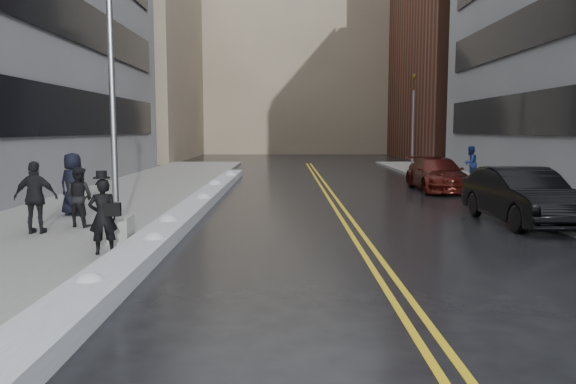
{
  "coord_description": "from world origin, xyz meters",
  "views": [
    {
      "loc": [
        0.62,
        -10.85,
        2.75
      ],
      "look_at": [
        0.67,
        2.16,
        1.3
      ],
      "focal_mm": 35.0,
      "sensor_mm": 36.0,
      "label": 1
    }
  ],
  "objects_px": {
    "traffic_signal": "(413,119)",
    "car_black": "(522,196)",
    "pedestrian_c": "(73,184)",
    "pedestrian_b": "(79,197)",
    "pedestrian_d": "(36,197)",
    "lamppost": "(114,139)",
    "car_maroon": "(437,174)",
    "pedestrian_fedora": "(103,216)",
    "pedestrian_east": "(470,163)",
    "fire_hydrant": "(509,189)"
  },
  "relations": [
    {
      "from": "pedestrian_c",
      "to": "pedestrian_east",
      "type": "xyz_separation_m",
      "value": [
        15.97,
        11.88,
        -0.07
      ]
    },
    {
      "from": "traffic_signal",
      "to": "pedestrian_east",
      "type": "relative_size",
      "value": 3.4
    },
    {
      "from": "lamppost",
      "to": "pedestrian_c",
      "type": "relative_size",
      "value": 4.0
    },
    {
      "from": "pedestrian_d",
      "to": "fire_hydrant",
      "type": "bearing_deg",
      "value": -157.31
    },
    {
      "from": "lamppost",
      "to": "fire_hydrant",
      "type": "xyz_separation_m",
      "value": [
        12.3,
        8.0,
        -1.98
      ]
    },
    {
      "from": "traffic_signal",
      "to": "car_maroon",
      "type": "xyz_separation_m",
      "value": [
        -1.0,
        -9.55,
        -2.66
      ]
    },
    {
      "from": "pedestrian_fedora",
      "to": "pedestrian_d",
      "type": "distance_m",
      "value": 3.38
    },
    {
      "from": "lamppost",
      "to": "car_black",
      "type": "bearing_deg",
      "value": 17.14
    },
    {
      "from": "fire_hydrant",
      "to": "pedestrian_east",
      "type": "xyz_separation_m",
      "value": [
        1.14,
        7.98,
        0.48
      ]
    },
    {
      "from": "pedestrian_b",
      "to": "lamppost",
      "type": "bearing_deg",
      "value": 147.56
    },
    {
      "from": "pedestrian_d",
      "to": "car_black",
      "type": "height_order",
      "value": "pedestrian_d"
    },
    {
      "from": "lamppost",
      "to": "pedestrian_fedora",
      "type": "height_order",
      "value": "lamppost"
    },
    {
      "from": "pedestrian_d",
      "to": "car_black",
      "type": "distance_m",
      "value": 13.32
    },
    {
      "from": "pedestrian_c",
      "to": "pedestrian_d",
      "type": "distance_m",
      "value": 3.01
    },
    {
      "from": "lamppost",
      "to": "pedestrian_east",
      "type": "bearing_deg",
      "value": 49.92
    },
    {
      "from": "fire_hydrant",
      "to": "car_maroon",
      "type": "bearing_deg",
      "value": 108.62
    },
    {
      "from": "fire_hydrant",
      "to": "pedestrian_c",
      "type": "bearing_deg",
      "value": -165.24
    },
    {
      "from": "pedestrian_fedora",
      "to": "pedestrian_d",
      "type": "height_order",
      "value": "pedestrian_d"
    },
    {
      "from": "pedestrian_d",
      "to": "pedestrian_east",
      "type": "height_order",
      "value": "pedestrian_d"
    },
    {
      "from": "traffic_signal",
      "to": "pedestrian_fedora",
      "type": "bearing_deg",
      "value": -116.71
    },
    {
      "from": "lamppost",
      "to": "car_maroon",
      "type": "distance_m",
      "value": 16.58
    },
    {
      "from": "pedestrian_fedora",
      "to": "pedestrian_b",
      "type": "distance_m",
      "value": 3.78
    },
    {
      "from": "lamppost",
      "to": "pedestrian_c",
      "type": "bearing_deg",
      "value": 121.66
    },
    {
      "from": "pedestrian_b",
      "to": "fire_hydrant",
      "type": "bearing_deg",
      "value": -137.12
    },
    {
      "from": "pedestrian_east",
      "to": "pedestrian_d",
      "type": "bearing_deg",
      "value": 5.74
    },
    {
      "from": "traffic_signal",
      "to": "car_black",
      "type": "height_order",
      "value": "traffic_signal"
    },
    {
      "from": "pedestrian_b",
      "to": "car_black",
      "type": "bearing_deg",
      "value": -154.44
    },
    {
      "from": "lamppost",
      "to": "fire_hydrant",
      "type": "distance_m",
      "value": 14.81
    },
    {
      "from": "fire_hydrant",
      "to": "car_black",
      "type": "distance_m",
      "value": 4.91
    },
    {
      "from": "car_black",
      "to": "pedestrian_b",
      "type": "bearing_deg",
      "value": -177.42
    },
    {
      "from": "pedestrian_east",
      "to": "pedestrian_c",
      "type": "bearing_deg",
      "value": -0.94
    },
    {
      "from": "pedestrian_d",
      "to": "car_maroon",
      "type": "bearing_deg",
      "value": -141.72
    },
    {
      "from": "fire_hydrant",
      "to": "car_black",
      "type": "xyz_separation_m",
      "value": [
        -1.5,
        -4.67,
        0.28
      ]
    },
    {
      "from": "pedestrian_fedora",
      "to": "car_black",
      "type": "xyz_separation_m",
      "value": [
        10.7,
        4.58,
        -0.12
      ]
    },
    {
      "from": "traffic_signal",
      "to": "pedestrian_c",
      "type": "bearing_deg",
      "value": -128.66
    },
    {
      "from": "pedestrian_b",
      "to": "car_maroon",
      "type": "height_order",
      "value": "pedestrian_b"
    },
    {
      "from": "pedestrian_fedora",
      "to": "pedestrian_east",
      "type": "height_order",
      "value": "pedestrian_east"
    },
    {
      "from": "pedestrian_c",
      "to": "car_black",
      "type": "xyz_separation_m",
      "value": [
        13.33,
        -0.76,
        -0.28
      ]
    },
    {
      "from": "pedestrian_d",
      "to": "pedestrian_east",
      "type": "relative_size",
      "value": 1.03
    },
    {
      "from": "lamppost",
      "to": "pedestrian_fedora",
      "type": "relative_size",
      "value": 4.79
    },
    {
      "from": "fire_hydrant",
      "to": "pedestrian_b",
      "type": "distance_m",
      "value": 15.13
    },
    {
      "from": "pedestrian_b",
      "to": "car_black",
      "type": "relative_size",
      "value": 0.32
    },
    {
      "from": "pedestrian_b",
      "to": "pedestrian_east",
      "type": "distance_m",
      "value": 20.48
    },
    {
      "from": "lamppost",
      "to": "car_black",
      "type": "height_order",
      "value": "lamppost"
    },
    {
      "from": "pedestrian_east",
      "to": "traffic_signal",
      "type": "bearing_deg",
      "value": -112.32
    },
    {
      "from": "lamppost",
      "to": "pedestrian_fedora",
      "type": "xyz_separation_m",
      "value": [
        0.1,
        -1.25,
        -1.59
      ]
    },
    {
      "from": "pedestrian_east",
      "to": "car_maroon",
      "type": "bearing_deg",
      "value": 15.53
    },
    {
      "from": "pedestrian_c",
      "to": "car_maroon",
      "type": "height_order",
      "value": "pedestrian_c"
    },
    {
      "from": "traffic_signal",
      "to": "pedestrian_b",
      "type": "bearing_deg",
      "value": -124.01
    },
    {
      "from": "fire_hydrant",
      "to": "pedestrian_d",
      "type": "distance_m",
      "value": 16.19
    }
  ]
}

